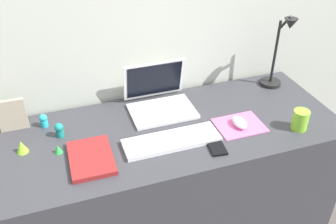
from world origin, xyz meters
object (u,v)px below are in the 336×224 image
coffee_mug (300,120)px  toy_figurine_lime (22,147)px  cell_phone (216,145)px  laptop (159,97)px  toy_figurine_cyan (44,120)px  picture_frame (12,115)px  keyboard (172,141)px  mouse (240,122)px  desk_lamp (279,55)px  toy_figurine_green (58,149)px  notebook_pad (91,158)px  toy_figurine_teal (59,130)px

coffee_mug → toy_figurine_lime: (-1.17, 0.23, -0.02)m
cell_phone → toy_figurine_lime: (-0.76, 0.22, 0.02)m
laptop → toy_figurine_lime: size_ratio=5.57×
toy_figurine_cyan → picture_frame: bearing=170.9°
laptop → coffee_mug: 0.65m
keyboard → mouse: 0.33m
coffee_mug → mouse: bearing=157.7°
keyboard → picture_frame: 0.70m
mouse → desk_lamp: bearing=37.3°
mouse → toy_figurine_green: 0.79m
laptop → coffee_mug: size_ratio=3.27×
cell_phone → coffee_mug: 0.40m
picture_frame → toy_figurine_lime: picture_frame is taller
mouse → toy_figurine_green: size_ratio=2.59×
notebook_pad → toy_figurine_green: bearing=144.6°
toy_figurine_lime → cell_phone: bearing=-16.4°
toy_figurine_cyan → toy_figurine_green: size_ratio=1.71×
toy_figurine_lime → toy_figurine_cyan: toy_figurine_cyan is taller
desk_lamp → toy_figurine_cyan: bearing=178.7°
toy_figurine_teal → toy_figurine_green: size_ratio=1.79×
notebook_pad → toy_figurine_cyan: bearing=119.5°
toy_figurine_lime → toy_figurine_cyan: bearing=57.6°
picture_frame → toy_figurine_teal: bearing=-32.7°
laptop → toy_figurine_lime: 0.65m
mouse → desk_lamp: 0.45m
laptop → toy_figurine_green: size_ratio=8.10×
picture_frame → laptop: bearing=-2.5°
picture_frame → mouse: bearing=-17.7°
keyboard → coffee_mug: (0.57, -0.09, 0.04)m
picture_frame → toy_figurine_lime: 0.18m
coffee_mug → cell_phone: bearing=179.6°
picture_frame → toy_figurine_cyan: bearing=-9.1°
notebook_pad → laptop: bearing=38.4°
notebook_pad → toy_figurine_cyan: 0.34m
toy_figurine_cyan → mouse: bearing=-18.9°
mouse → cell_phone: size_ratio=0.75×
mouse → toy_figurine_cyan: (-0.82, 0.28, 0.01)m
toy_figurine_teal → toy_figurine_cyan: toy_figurine_teal is taller
notebook_pad → toy_figurine_green: size_ratio=6.48×
notebook_pad → toy_figurine_cyan: toy_figurine_cyan is taller
mouse → toy_figurine_teal: toy_figurine_teal is taller
keyboard → desk_lamp: 0.73m
notebook_pad → toy_figurine_green: 0.15m
coffee_mug → toy_figurine_green: bearing=170.3°
mouse → toy_figurine_teal: bearing=166.4°
toy_figurine_cyan → toy_figurine_teal: bearing=-58.8°
notebook_pad → mouse: bearing=2.1°
toy_figurine_green → desk_lamp: bearing=9.2°
laptop → mouse: laptop is taller
desk_lamp → notebook_pad: desk_lamp is taller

